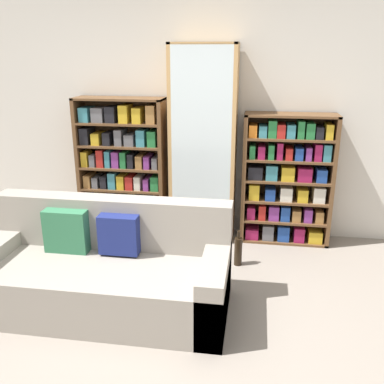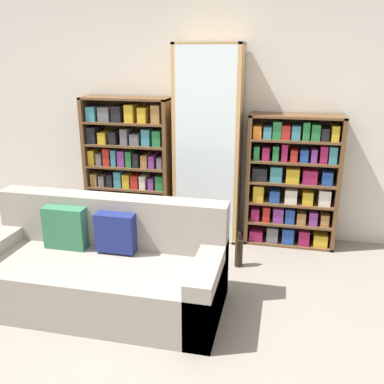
# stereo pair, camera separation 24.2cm
# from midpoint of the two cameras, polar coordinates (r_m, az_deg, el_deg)

# --- Properties ---
(ground_plane) EXTENTS (16.00, 16.00, 0.00)m
(ground_plane) POSITION_cam_midpoint_polar(r_m,az_deg,el_deg) (3.20, -5.19, -20.35)
(ground_plane) COLOR gray
(wall_back) EXTENTS (7.02, 0.06, 2.70)m
(wall_back) POSITION_cam_midpoint_polar(r_m,az_deg,el_deg) (4.75, 2.72, 10.48)
(wall_back) COLOR beige
(wall_back) RESTS_ON ground
(couch) EXTENTS (2.00, 0.86, 0.84)m
(couch) POSITION_cam_midpoint_polar(r_m,az_deg,el_deg) (3.61, -10.21, -10.20)
(couch) COLOR gray
(couch) RESTS_ON ground
(bookshelf_left) EXTENTS (0.97, 0.32, 1.52)m
(bookshelf_left) POSITION_cam_midpoint_polar(r_m,az_deg,el_deg) (4.88, -7.01, 3.22)
(bookshelf_left) COLOR brown
(bookshelf_left) RESTS_ON ground
(display_cabinet) EXTENTS (0.70, 0.36, 2.08)m
(display_cabinet) POSITION_cam_midpoint_polar(r_m,az_deg,el_deg) (4.57, 3.69, 6.19)
(display_cabinet) COLOR tan
(display_cabinet) RESTS_ON ground
(bookshelf_right) EXTENTS (0.94, 0.32, 1.39)m
(bookshelf_right) POSITION_cam_midpoint_polar(r_m,az_deg,el_deg) (4.63, 14.68, 1.25)
(bookshelf_right) COLOR brown
(bookshelf_right) RESTS_ON ground
(wine_bottle) EXTENTS (0.08, 0.08, 0.36)m
(wine_bottle) POSITION_cam_midpoint_polar(r_m,az_deg,el_deg) (4.20, 7.92, -7.98)
(wine_bottle) COLOR black
(wine_bottle) RESTS_ON ground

